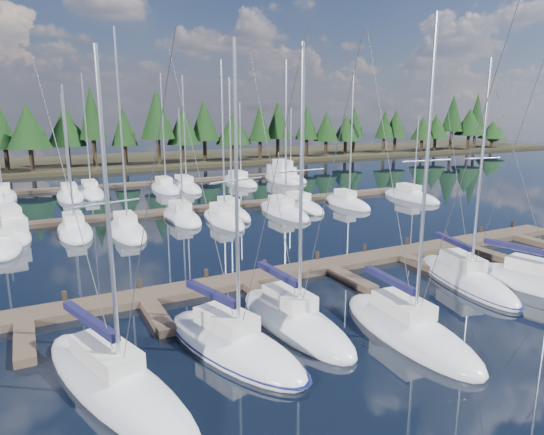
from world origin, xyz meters
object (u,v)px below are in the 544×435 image
front_sailboat_1 (232,345)px  front_sailboat_2 (294,320)px  front_sailboat_4 (465,279)px  motor_yacht_left (10,230)px  main_dock (331,269)px  motor_yacht_right (281,176)px  front_sailboat_3 (408,329)px  front_sailboat_5 (542,285)px  front_sailboat_0 (114,382)px

front_sailboat_1 → front_sailboat_2: 3.76m
front_sailboat_1 → front_sailboat_4: size_ratio=0.99×
front_sailboat_2 → motor_yacht_left: (-12.67, 25.83, 0.19)m
front_sailboat_1 → main_dock: bearing=35.0°
front_sailboat_2 → motor_yacht_left: bearing=116.1°
motor_yacht_right → front_sailboat_3: bearing=-111.5°
front_sailboat_1 → front_sailboat_3: (7.94, -2.40, 0.01)m
front_sailboat_4 → motor_yacht_left: 35.65m
main_dock → front_sailboat_1: (-9.83, -6.88, 0.08)m
front_sailboat_3 → front_sailboat_4: size_ratio=1.08×
main_dock → motor_yacht_right: 41.83m
front_sailboat_3 → front_sailboat_5: 11.22m
front_sailboat_2 → front_sailboat_3: size_ratio=0.93×
front_sailboat_2 → front_sailboat_5: front_sailboat_5 is taller
front_sailboat_1 → front_sailboat_3: front_sailboat_3 is taller
front_sailboat_1 → front_sailboat_4: 15.98m
main_dock → front_sailboat_1: size_ratio=3.17×
main_dock → front_sailboat_5: bearing=-42.1°
front_sailboat_2 → front_sailboat_3: (4.29, -3.33, 0.00)m
main_dock → front_sailboat_3: size_ratio=2.92×
front_sailboat_2 → motor_yacht_right: size_ratio=1.39×
front_sailboat_3 → front_sailboat_5: front_sailboat_3 is taller
main_dock → front_sailboat_0: 16.83m
front_sailboat_0 → front_sailboat_5: (24.30, -0.76, 0.01)m
front_sailboat_0 → front_sailboat_4: 21.21m
front_sailboat_3 → front_sailboat_5: (11.18, 0.89, -0.00)m
front_sailboat_0 → front_sailboat_1: front_sailboat_1 is taller
main_dock → front_sailboat_4: size_ratio=3.15×
front_sailboat_4 → motor_yacht_left: size_ratio=1.55×
front_sailboat_1 → front_sailboat_2: front_sailboat_2 is taller
front_sailboat_3 → main_dock: bearing=78.5°
front_sailboat_0 → front_sailboat_5: bearing=-1.8°
front_sailboat_4 → front_sailboat_0: bearing=-174.5°
front_sailboat_1 → front_sailboat_4: front_sailboat_4 is taller
motor_yacht_right → main_dock: bearing=-113.8°
front_sailboat_1 → front_sailboat_5: (19.12, -1.51, 0.01)m
front_sailboat_1 → motor_yacht_right: (26.70, 45.15, 0.26)m
front_sailboat_3 → motor_yacht_right: size_ratio=1.49×
motor_yacht_left → front_sailboat_3: bearing=-59.8°
front_sailboat_4 → motor_yacht_left: (-24.95, 25.46, 0.20)m
main_dock → front_sailboat_5: (9.29, -8.39, 0.08)m
main_dock → front_sailboat_4: bearing=-42.4°
front_sailboat_0 → motor_yacht_left: bearing=98.0°
front_sailboat_5 → front_sailboat_3: bearing=-175.5°
main_dock → motor_yacht_left: 27.40m
front_sailboat_1 → motor_yacht_left: 28.24m
main_dock → front_sailboat_5: 12.52m
front_sailboat_3 → motor_yacht_left: front_sailboat_3 is taller
main_dock → front_sailboat_2: 8.58m
front_sailboat_1 → front_sailboat_5: bearing=-4.5°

